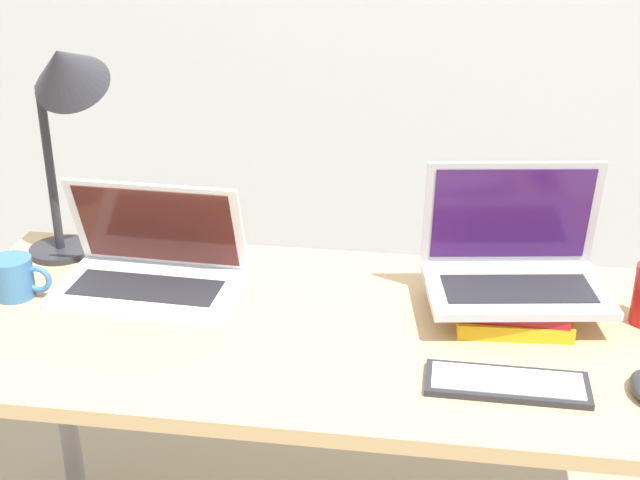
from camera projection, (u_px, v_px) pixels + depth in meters
desk at (350, 361)px, 1.75m from camera, size 1.63×0.68×0.73m
laptop_left at (151, 267)px, 1.86m from camera, size 0.38×0.24×0.23m
book_stack at (509, 302)px, 1.76m from camera, size 0.23×0.24×0.05m
laptop_on_books at (515, 264)px, 1.75m from camera, size 0.38×0.28×0.24m
wireless_keyboard at (507, 384)px, 1.53m from camera, size 0.28×0.11×0.01m
mug at (15, 278)px, 1.82m from camera, size 0.13×0.08×0.09m
desk_lamp at (63, 93)px, 1.83m from camera, size 0.23×0.20×0.53m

